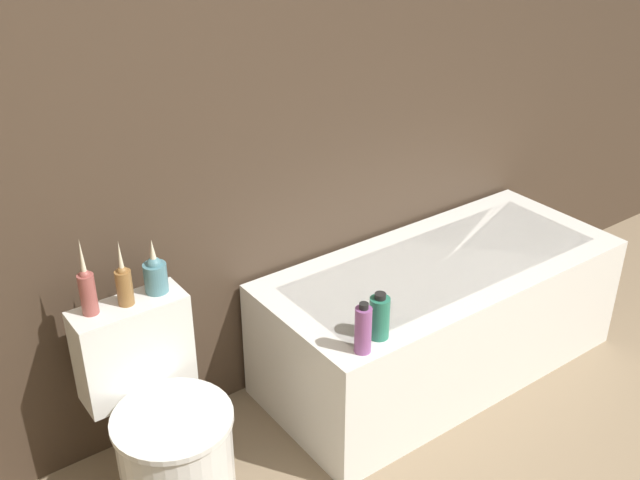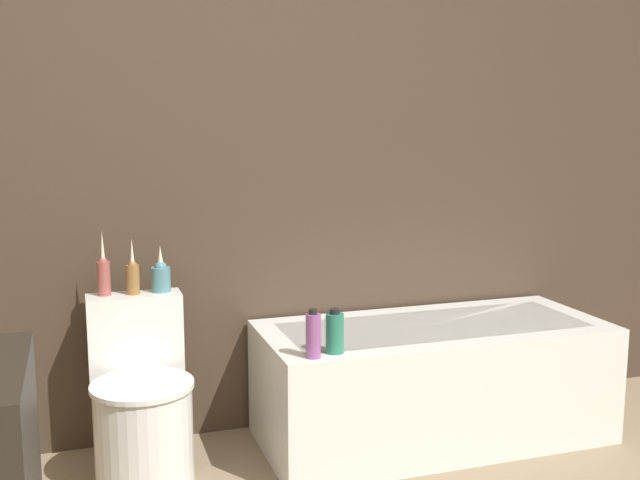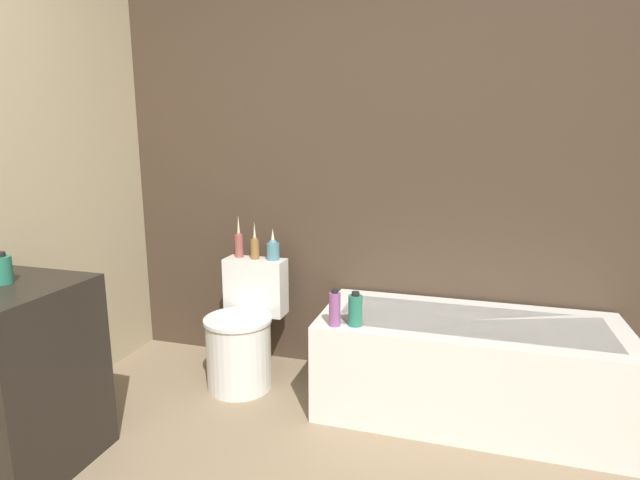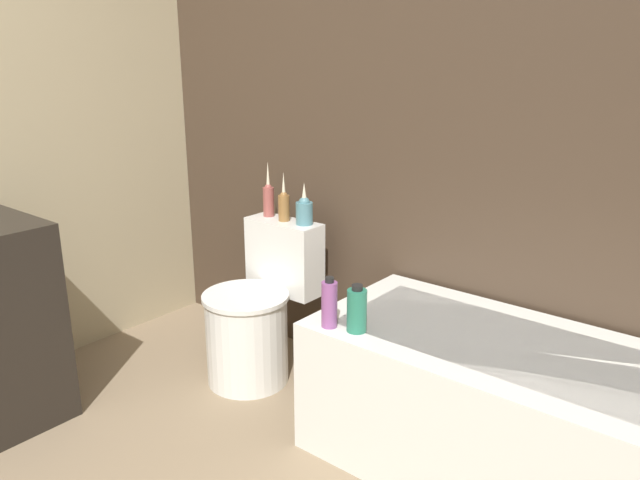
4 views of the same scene
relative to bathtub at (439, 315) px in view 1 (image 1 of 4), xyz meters
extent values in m
cube|color=#423326|center=(-0.76, 0.39, 1.03)|extent=(6.40, 0.06, 2.60)
cube|color=white|center=(0.00, 0.00, 0.00)|extent=(1.55, 0.68, 0.53)
cube|color=#B7BCC6|center=(0.00, 0.00, 0.25)|extent=(1.35, 0.48, 0.01)
cylinder|color=white|center=(-1.29, -0.09, -0.06)|extent=(0.38, 0.38, 0.41)
cylinder|color=white|center=(-1.29, -0.09, 0.16)|extent=(0.40, 0.40, 0.02)
cube|color=white|center=(-1.29, 0.17, 0.28)|extent=(0.38, 0.15, 0.35)
cylinder|color=#994C47|center=(-1.41, 0.19, 0.53)|extent=(0.05, 0.05, 0.14)
sphere|color=#994C47|center=(-1.41, 0.19, 0.60)|extent=(0.03, 0.03, 0.03)
cone|color=beige|center=(-1.41, 0.19, 0.66)|extent=(0.02, 0.02, 0.13)
cylinder|color=olive|center=(-1.29, 0.18, 0.52)|extent=(0.05, 0.05, 0.12)
sphere|color=olive|center=(-1.29, 0.18, 0.58)|extent=(0.03, 0.03, 0.03)
cone|color=beige|center=(-1.29, 0.18, 0.63)|extent=(0.02, 0.02, 0.11)
cylinder|color=teal|center=(-1.18, 0.19, 0.51)|extent=(0.08, 0.08, 0.10)
sphere|color=teal|center=(-1.18, 0.19, 0.56)|extent=(0.05, 0.05, 0.05)
cone|color=beige|center=(-1.18, 0.19, 0.61)|extent=(0.03, 0.03, 0.09)
cylinder|color=#8C4C8C|center=(-0.66, -0.28, 0.35)|extent=(0.06, 0.06, 0.17)
cylinder|color=black|center=(-0.66, -0.28, 0.44)|extent=(0.03, 0.03, 0.02)
cylinder|color=#267259|center=(-0.56, -0.24, 0.34)|extent=(0.07, 0.07, 0.16)
cylinder|color=black|center=(-0.56, -0.24, 0.43)|extent=(0.04, 0.04, 0.02)
camera|label=1|loc=(-1.99, -1.87, 1.80)|focal=42.00mm
camera|label=2|loc=(-1.50, -2.92, 1.17)|focal=42.00mm
camera|label=3|loc=(-0.04, -2.59, 1.20)|focal=28.00mm
camera|label=4|loc=(0.64, -1.92, 1.23)|focal=35.00mm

